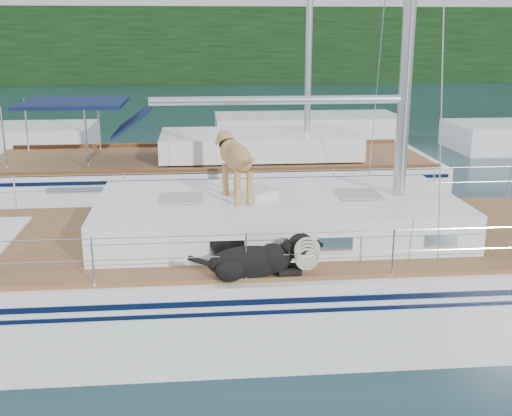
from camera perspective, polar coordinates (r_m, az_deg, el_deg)
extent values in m
plane|color=black|center=(9.88, -2.82, -9.37)|extent=(120.00, 120.00, 0.00)
cube|color=black|center=(53.97, -5.09, 14.21)|extent=(90.00, 3.00, 6.00)
cube|color=#595147|center=(55.27, -5.03, 11.75)|extent=(92.00, 1.00, 1.20)
cube|color=white|center=(9.68, -2.86, -6.68)|extent=(12.00, 3.80, 1.40)
cube|color=brown|center=(9.42, -2.92, -2.57)|extent=(11.52, 3.50, 0.06)
cube|color=white|center=(9.40, 1.93, -0.66)|extent=(5.20, 2.50, 0.55)
cylinder|color=silver|center=(9.08, 2.03, 9.55)|extent=(3.60, 0.12, 0.12)
cylinder|color=silver|center=(7.58, -2.41, -2.41)|extent=(10.56, 0.01, 0.01)
cylinder|color=silver|center=(10.96, -3.36, 3.20)|extent=(10.56, 0.01, 0.01)
cube|color=#1B30AD|center=(10.83, -3.92, 0.13)|extent=(0.77, 0.60, 0.05)
cube|color=silver|center=(9.29, 0.19, 1.31)|extent=(0.62, 0.60, 0.12)
torus|color=beige|center=(7.70, 4.57, -3.72)|extent=(0.41, 0.13, 0.40)
cube|color=white|center=(16.04, -4.04, 2.12)|extent=(11.00, 3.50, 1.30)
cube|color=brown|center=(15.90, -4.08, 4.40)|extent=(10.56, 3.29, 0.06)
cube|color=white|center=(15.91, 0.24, 5.72)|extent=(4.80, 2.30, 0.55)
cube|color=#101E46|center=(15.95, -15.89, 8.98)|extent=(2.40, 2.30, 0.08)
cube|color=white|center=(25.61, 4.57, 7.03)|extent=(7.20, 3.00, 1.10)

